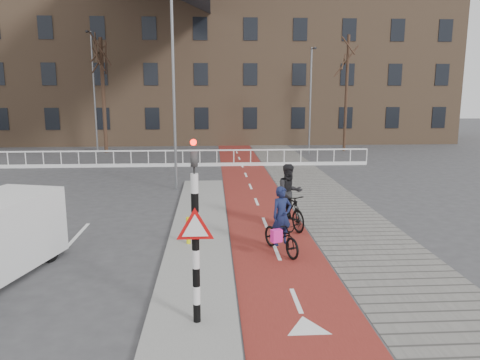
{
  "coord_description": "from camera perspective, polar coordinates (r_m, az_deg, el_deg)",
  "views": [
    {
      "loc": [
        -0.28,
        -10.3,
        4.5
      ],
      "look_at": [
        0.65,
        5.0,
        1.5
      ],
      "focal_mm": 35.0,
      "sensor_mm": 36.0,
      "label": 1
    }
  ],
  "objects": [
    {
      "name": "bike_lane",
      "position": [
        20.87,
        1.51,
        -1.37
      ],
      "size": [
        2.5,
        60.0,
        0.01
      ],
      "primitive_type": "cube",
      "color": "maroon",
      "rests_on": "ground"
    },
    {
      "name": "curb_island",
      "position": [
        14.98,
        -4.95,
        -6.21
      ],
      "size": [
        1.8,
        16.0,
        0.12
      ],
      "primitive_type": "cube",
      "color": "gray",
      "rests_on": "ground"
    },
    {
      "name": "streetlight_left",
      "position": [
        34.98,
        -17.33,
        10.08
      ],
      "size": [
        0.12,
        0.12,
        8.39
      ],
      "primitive_type": "cylinder",
      "color": "slate",
      "rests_on": "ground"
    },
    {
      "name": "cyclist_far",
      "position": [
        15.28,
        6.01,
        -2.67
      ],
      "size": [
        1.19,
        2.07,
        2.12
      ],
      "rotation": [
        0.0,
        0.0,
        0.33
      ],
      "color": "black",
      "rests_on": "bike_lane"
    },
    {
      "name": "sidewalk",
      "position": [
        21.29,
        9.04,
        -1.26
      ],
      "size": [
        3.0,
        60.0,
        0.01
      ],
      "primitive_type": "cube",
      "color": "slate",
      "rests_on": "ground"
    },
    {
      "name": "tree_mid",
      "position": [
        34.72,
        -16.31,
        9.78
      ],
      "size": [
        0.26,
        0.26,
        7.97
      ],
      "primitive_type": "cylinder",
      "color": "#331F16",
      "rests_on": "ground"
    },
    {
      "name": "tree_right",
      "position": [
        35.03,
        12.84,
        10.18
      ],
      "size": [
        0.21,
        0.21,
        8.24
      ],
      "primitive_type": "cylinder",
      "color": "#331F16",
      "rests_on": "ground"
    },
    {
      "name": "traffic_signal",
      "position": [
        8.66,
        -5.47,
        -5.83
      ],
      "size": [
        0.8,
        0.8,
        3.68
      ],
      "color": "black",
      "rests_on": "curb_island"
    },
    {
      "name": "townhouse_row",
      "position": [
        42.52,
        -7.38,
        15.45
      ],
      "size": [
        46.0,
        10.0,
        15.9
      ],
      "color": "#7F6047",
      "rests_on": "ground"
    },
    {
      "name": "railing",
      "position": [
        28.02,
        -13.13,
        2.17
      ],
      "size": [
        28.0,
        0.1,
        0.99
      ],
      "color": "silver",
      "rests_on": "ground"
    },
    {
      "name": "cyclist_near",
      "position": [
        13.04,
        5.07,
        -6.2
      ],
      "size": [
        1.26,
        1.89,
        1.88
      ],
      "rotation": [
        0.0,
        0.0,
        0.39
      ],
      "color": "black",
      "rests_on": "bike_lane"
    },
    {
      "name": "streetlight_right",
      "position": [
        32.88,
        8.56,
        9.41
      ],
      "size": [
        0.12,
        0.12,
        7.24
      ],
      "primitive_type": "cylinder",
      "color": "slate",
      "rests_on": "ground"
    },
    {
      "name": "bollard",
      "position": [
        13.55,
        -6.32,
        -6.13
      ],
      "size": [
        0.12,
        0.12,
        0.78
      ],
      "primitive_type": "cylinder",
      "color": "yellow",
      "rests_on": "curb_island"
    },
    {
      "name": "ground",
      "position": [
        11.25,
        -1.8,
        -12.52
      ],
      "size": [
        120.0,
        120.0,
        0.0
      ],
      "primitive_type": "plane",
      "color": "#38383A",
      "rests_on": "ground"
    },
    {
      "name": "streetlight_near",
      "position": [
        20.98,
        -8.06,
        10.46
      ],
      "size": [
        0.12,
        0.12,
        8.63
      ],
      "primitive_type": "cylinder",
      "color": "slate",
      "rests_on": "ground"
    }
  ]
}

